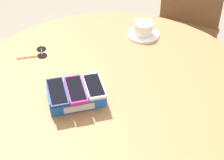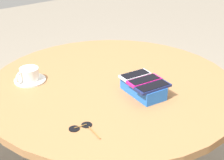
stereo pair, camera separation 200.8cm
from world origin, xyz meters
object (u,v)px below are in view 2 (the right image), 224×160
Objects in this scene: saucer at (30,80)px; phone_magenta at (144,81)px; phone_white at (135,75)px; phone_navy at (153,87)px; phone_box at (143,88)px; coffee_cup at (29,74)px; round_table at (112,104)px; sunglasses at (82,127)px.

phone_magenta is at bearing -139.05° from saucer.
phone_navy is at bearing 175.65° from phone_white.
saucer is (0.38, 0.33, -0.06)m from phone_magenta.
phone_box is 0.03m from phone_magenta.
phone_white is 1.20× the size of coffee_cup.
phone_navy is (-0.06, 0.00, 0.03)m from phone_box.
phone_magenta is 0.50m from coffee_cup.
phone_box is (-0.14, -0.05, 0.13)m from round_table.
phone_white is (0.06, -0.00, -0.00)m from phone_magenta.
phone_magenta is at bearing -158.97° from round_table.
saucer is at bearing 36.17° from phone_navy.
round_table is 7.52× the size of phone_magenta.
phone_navy is at bearing 173.23° from phone_magenta.
sunglasses is at bearing 179.45° from coffee_cup.
phone_white is (0.06, -0.01, 0.03)m from phone_box.
round_table is 0.22m from phone_magenta.
phone_box is 1.32× the size of phone_navy.
round_table is at bearing 21.03° from phone_magenta.
phone_white is at bearing -4.35° from phone_navy.
phone_magenta is 1.17× the size of sunglasses.
coffee_cup reaches higher than phone_box.
phone_box is at bearing 174.42° from phone_white.
phone_box reaches higher than sunglasses.
phone_navy reaches higher than coffee_cup.
phone_box is 1.45× the size of phone_white.
phone_navy reaches higher than phone_box.
phone_white is 0.97× the size of saucer.
phone_navy is 0.33m from sunglasses.
phone_magenta is at bearing -78.92° from sunglasses.
phone_box is 0.50m from coffee_cup.
sunglasses is at bearing 90.85° from phone_navy.
phone_box is 0.34m from sunglasses.
sunglasses is (-0.21, 0.28, 0.10)m from round_table.
phone_navy is at bearing -143.83° from saucer.
round_table is 0.37m from saucer.
phone_box is 1.41× the size of saucer.
saucer is (0.23, 0.27, 0.10)m from round_table.
round_table is at bearing -130.19° from coffee_cup.
phone_navy is 1.19× the size of sunglasses.
saucer reaches higher than round_table.
phone_white reaches higher than coffee_cup.
saucer is (0.38, 0.33, -0.02)m from phone_box.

